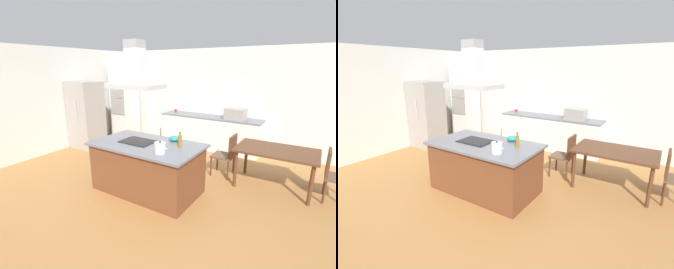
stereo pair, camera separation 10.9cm
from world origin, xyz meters
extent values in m
plane|color=#AD753D|center=(0.00, 1.50, 0.00)|extent=(16.00, 16.00, 0.00)
cube|color=silver|center=(0.00, 3.25, 1.35)|extent=(7.20, 0.10, 2.70)
cube|color=silver|center=(-3.45, 1.00, 1.35)|extent=(0.10, 8.80, 2.70)
cube|color=brown|center=(0.00, 0.00, 0.43)|extent=(1.84, 1.03, 0.86)
cube|color=slate|center=(0.00, 0.00, 0.88)|extent=(1.94, 1.13, 0.04)
cube|color=black|center=(-0.20, 0.00, 0.91)|extent=(0.60, 0.44, 0.01)
cylinder|color=silver|center=(0.47, -0.28, 0.99)|extent=(0.18, 0.18, 0.17)
sphere|color=black|center=(0.47, -0.28, 1.09)|extent=(0.03, 0.03, 0.03)
cone|color=silver|center=(0.58, -0.28, 1.00)|extent=(0.06, 0.03, 0.04)
cylinder|color=olive|center=(0.59, 0.14, 1.00)|extent=(0.06, 0.06, 0.20)
cylinder|color=olive|center=(0.59, 0.14, 1.12)|extent=(0.03, 0.03, 0.04)
cylinder|color=black|center=(0.59, 0.14, 1.15)|extent=(0.03, 0.03, 0.01)
ellipsoid|color=teal|center=(0.33, 0.38, 0.95)|extent=(0.18, 0.18, 0.10)
cube|color=white|center=(-0.02, 2.88, 0.43)|extent=(2.79, 0.62, 0.86)
cube|color=slate|center=(-0.02, 2.88, 0.88)|extent=(2.79, 0.62, 0.04)
cube|color=#9E9993|center=(0.67, 2.88, 1.04)|extent=(0.50, 0.38, 0.28)
cylinder|color=red|center=(-1.13, 2.92, 0.95)|extent=(0.08, 0.08, 0.09)
cube|color=white|center=(-2.90, 2.65, 1.10)|extent=(0.70, 0.64, 2.20)
cube|color=#9E9993|center=(-2.90, 2.32, 1.45)|extent=(0.56, 0.02, 0.36)
cube|color=#9E9993|center=(-2.90, 2.32, 1.00)|extent=(0.56, 0.02, 0.48)
cube|color=#9E9993|center=(-2.98, 1.16, 0.91)|extent=(0.80, 0.70, 1.82)
cylinder|color=beige|center=(-2.93, 0.79, 1.10)|extent=(0.02, 0.02, 0.55)
cube|color=#59331E|center=(1.93, 1.36, 0.73)|extent=(1.40, 0.90, 0.04)
cylinder|color=#59331E|center=(1.31, 0.99, 0.35)|extent=(0.06, 0.06, 0.71)
cylinder|color=#59331E|center=(2.55, 0.99, 0.35)|extent=(0.06, 0.06, 0.71)
cylinder|color=#59331E|center=(1.31, 1.73, 0.35)|extent=(0.06, 0.06, 0.71)
cylinder|color=#59331E|center=(2.55, 1.73, 0.35)|extent=(0.06, 0.06, 0.71)
cube|color=brown|center=(0.93, 1.36, 0.43)|extent=(0.42, 0.42, 0.04)
cube|color=#59331E|center=(1.12, 1.36, 0.67)|extent=(0.04, 0.42, 0.44)
cylinder|color=#59331E|center=(0.75, 1.18, 0.21)|extent=(0.04, 0.04, 0.41)
cylinder|color=#59331E|center=(0.75, 1.54, 0.21)|extent=(0.04, 0.04, 0.41)
cylinder|color=#59331E|center=(1.11, 1.18, 0.21)|extent=(0.04, 0.04, 0.41)
cylinder|color=#59331E|center=(1.11, 1.54, 0.21)|extent=(0.04, 0.04, 0.41)
cube|color=#59331E|center=(2.74, 1.36, 0.67)|extent=(0.04, 0.42, 0.44)
cylinder|color=#59331E|center=(2.75, 1.54, 0.21)|extent=(0.04, 0.04, 0.41)
cylinder|color=#59331E|center=(2.75, 1.18, 0.21)|extent=(0.04, 0.04, 0.41)
cube|color=#ADADB2|center=(-0.20, 0.00, 1.89)|extent=(0.90, 0.55, 0.08)
cube|color=#ADADB2|center=(-0.20, 0.00, 2.28)|extent=(0.28, 0.24, 0.70)
camera|label=1|loc=(2.50, -3.25, 2.21)|focal=25.99mm
camera|label=2|loc=(2.59, -3.19, 2.21)|focal=25.99mm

